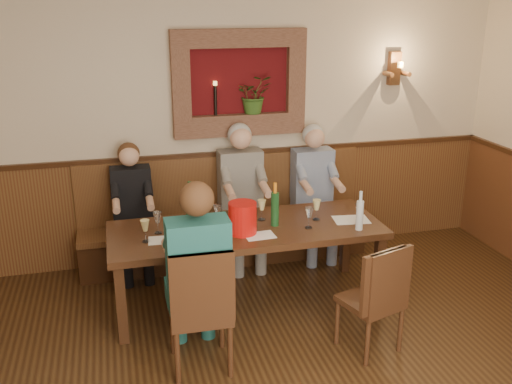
{
  "coord_description": "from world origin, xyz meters",
  "views": [
    {
      "loc": [
        -1.09,
        -2.68,
        2.66
      ],
      "look_at": [
        0.1,
        1.9,
        1.05
      ],
      "focal_mm": 40.0,
      "sensor_mm": 36.0,
      "label": 1
    }
  ],
  "objects_px": {
    "chair_near_right": "(371,319)",
    "wine_bottle_green_a": "(275,208)",
    "chair_near_left": "(201,332)",
    "person_bench_right": "(314,203)",
    "person_bench_mid": "(242,208)",
    "wine_bottle_green_b": "(191,209)",
    "water_bottle": "(360,214)",
    "bench": "(226,231)",
    "spittoon_bucket": "(243,218)",
    "dining_table": "(246,235)",
    "person_chair_front": "(198,289)",
    "person_bench_left": "(134,223)"
  },
  "relations": [
    {
      "from": "wine_bottle_green_b",
      "to": "water_bottle",
      "type": "xyz_separation_m",
      "value": [
        1.41,
        -0.39,
        -0.04
      ]
    },
    {
      "from": "dining_table",
      "to": "chair_near_left",
      "type": "height_order",
      "value": "chair_near_left"
    },
    {
      "from": "dining_table",
      "to": "person_chair_front",
      "type": "distance_m",
      "value": 0.96
    },
    {
      "from": "chair_near_left",
      "to": "person_bench_mid",
      "type": "xyz_separation_m",
      "value": [
        0.72,
        1.68,
        0.32
      ]
    },
    {
      "from": "chair_near_right",
      "to": "spittoon_bucket",
      "type": "height_order",
      "value": "spittoon_bucket"
    },
    {
      "from": "dining_table",
      "to": "wine_bottle_green_b",
      "type": "distance_m",
      "value": 0.55
    },
    {
      "from": "wine_bottle_green_b",
      "to": "water_bottle",
      "type": "relative_size",
      "value": 1.23
    },
    {
      "from": "bench",
      "to": "chair_near_right",
      "type": "bearing_deg",
      "value": -67.84
    },
    {
      "from": "person_chair_front",
      "to": "water_bottle",
      "type": "xyz_separation_m",
      "value": [
        1.5,
        0.47,
        0.27
      ]
    },
    {
      "from": "person_bench_mid",
      "to": "wine_bottle_green_a",
      "type": "height_order",
      "value": "person_bench_mid"
    },
    {
      "from": "dining_table",
      "to": "person_bench_mid",
      "type": "relative_size",
      "value": 1.62
    },
    {
      "from": "person_bench_left",
      "to": "person_bench_mid",
      "type": "height_order",
      "value": "person_bench_mid"
    },
    {
      "from": "bench",
      "to": "spittoon_bucket",
      "type": "xyz_separation_m",
      "value": [
        -0.06,
        -1.07,
        0.56
      ]
    },
    {
      "from": "person_chair_front",
      "to": "spittoon_bucket",
      "type": "relative_size",
      "value": 5.42
    },
    {
      "from": "dining_table",
      "to": "person_bench_left",
      "type": "bearing_deg",
      "value": 138.26
    },
    {
      "from": "chair_near_left",
      "to": "person_bench_left",
      "type": "xyz_separation_m",
      "value": [
        -0.38,
        1.69,
        0.26
      ]
    },
    {
      "from": "person_bench_mid",
      "to": "wine_bottle_green_b",
      "type": "relative_size",
      "value": 3.44
    },
    {
      "from": "person_bench_right",
      "to": "spittoon_bucket",
      "type": "relative_size",
      "value": 5.2
    },
    {
      "from": "person_bench_left",
      "to": "water_bottle",
      "type": "distance_m",
      "value": 2.22
    },
    {
      "from": "person_bench_left",
      "to": "person_bench_mid",
      "type": "distance_m",
      "value": 1.1
    },
    {
      "from": "person_bench_mid",
      "to": "person_bench_right",
      "type": "height_order",
      "value": "person_bench_mid"
    },
    {
      "from": "person_bench_right",
      "to": "wine_bottle_green_b",
      "type": "distance_m",
      "value": 1.64
    },
    {
      "from": "bench",
      "to": "person_bench_right",
      "type": "bearing_deg",
      "value": -6.4
    },
    {
      "from": "chair_near_right",
      "to": "water_bottle",
      "type": "xyz_separation_m",
      "value": [
        0.16,
        0.65,
        0.62
      ]
    },
    {
      "from": "bench",
      "to": "wine_bottle_green_b",
      "type": "distance_m",
      "value": 1.15
    },
    {
      "from": "chair_near_right",
      "to": "wine_bottle_green_a",
      "type": "relative_size",
      "value": 2.33
    },
    {
      "from": "chair_near_right",
      "to": "bench",
      "type": "bearing_deg",
      "value": 94.28
    },
    {
      "from": "person_bench_left",
      "to": "wine_bottle_green_b",
      "type": "height_order",
      "value": "person_bench_left"
    },
    {
      "from": "dining_table",
      "to": "chair_near_left",
      "type": "distance_m",
      "value": 1.09
    },
    {
      "from": "dining_table",
      "to": "bench",
      "type": "xyz_separation_m",
      "value": [
        0.0,
        0.94,
        -0.35
      ]
    },
    {
      "from": "person_bench_left",
      "to": "wine_bottle_green_a",
      "type": "relative_size",
      "value": 3.41
    },
    {
      "from": "water_bottle",
      "to": "bench",
      "type": "bearing_deg",
      "value": 126.88
    },
    {
      "from": "dining_table",
      "to": "person_chair_front",
      "type": "xyz_separation_m",
      "value": [
        -0.56,
        -0.78,
        -0.06
      ]
    },
    {
      "from": "person_bench_right",
      "to": "wine_bottle_green_a",
      "type": "height_order",
      "value": "person_bench_right"
    },
    {
      "from": "wine_bottle_green_a",
      "to": "dining_table",
      "type": "bearing_deg",
      "value": 174.08
    },
    {
      "from": "person_bench_mid",
      "to": "spittoon_bucket",
      "type": "height_order",
      "value": "person_bench_mid"
    },
    {
      "from": "person_chair_front",
      "to": "wine_bottle_green_a",
      "type": "xyz_separation_m",
      "value": [
        0.81,
        0.75,
        0.29
      ]
    },
    {
      "from": "spittoon_bucket",
      "to": "person_bench_left",
      "type": "bearing_deg",
      "value": 132.28
    },
    {
      "from": "water_bottle",
      "to": "person_chair_front",
      "type": "bearing_deg",
      "value": -162.45
    },
    {
      "from": "person_bench_left",
      "to": "person_bench_right",
      "type": "xyz_separation_m",
      "value": [
        1.89,
        -0.0,
        0.04
      ]
    },
    {
      "from": "chair_near_left",
      "to": "person_bench_right",
      "type": "distance_m",
      "value": 2.28
    },
    {
      "from": "bench",
      "to": "water_bottle",
      "type": "xyz_separation_m",
      "value": [
        0.93,
        -1.25,
        0.56
      ]
    },
    {
      "from": "chair_near_right",
      "to": "person_bench_mid",
      "type": "relative_size",
      "value": 0.62
    },
    {
      "from": "person_bench_mid",
      "to": "person_chair_front",
      "type": "distance_m",
      "value": 1.76
    },
    {
      "from": "dining_table",
      "to": "spittoon_bucket",
      "type": "bearing_deg",
      "value": -117.0
    },
    {
      "from": "bench",
      "to": "chair_near_left",
      "type": "distance_m",
      "value": 1.88
    },
    {
      "from": "person_bench_right",
      "to": "water_bottle",
      "type": "distance_m",
      "value": 1.18
    },
    {
      "from": "person_bench_right",
      "to": "spittoon_bucket",
      "type": "bearing_deg",
      "value": -136.3
    },
    {
      "from": "water_bottle",
      "to": "chair_near_left",
      "type": "bearing_deg",
      "value": -159.94
    },
    {
      "from": "dining_table",
      "to": "chair_near_left",
      "type": "bearing_deg",
      "value": -123.47
    }
  ]
}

